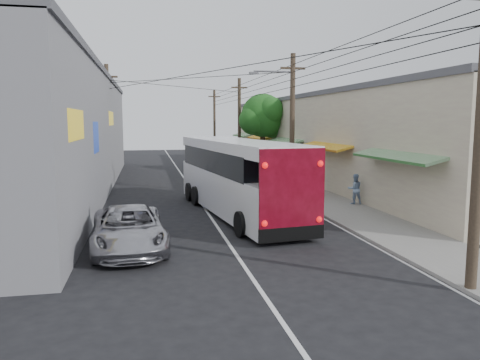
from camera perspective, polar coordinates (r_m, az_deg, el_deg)
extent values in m
plane|color=black|center=(13.10, 1.63, -12.07)|extent=(120.00, 120.00, 0.00)
cube|color=slate|center=(33.64, 4.76, -0.12)|extent=(3.00, 80.00, 0.12)
cube|color=beige|center=(36.76, 10.72, 4.99)|extent=(6.00, 40.00, 6.00)
cube|color=#4C4C51|center=(36.78, 10.83, 9.82)|extent=(6.20, 40.00, 0.30)
cube|color=#176819|center=(20.93, 18.78, 2.91)|extent=(1.39, 6.00, 0.46)
cube|color=orange|center=(28.12, 10.59, 4.16)|extent=(1.39, 6.00, 0.46)
cube|color=#176819|center=(35.66, 5.78, 4.86)|extent=(1.39, 6.00, 0.46)
cube|color=orange|center=(43.36, 2.65, 5.29)|extent=(1.39, 6.00, 0.46)
cube|color=#176819|center=(51.16, 0.47, 5.58)|extent=(1.39, 6.00, 0.46)
cube|color=slate|center=(30.60, -22.21, 5.11)|extent=(7.00, 36.00, 7.00)
cube|color=#4C4C51|center=(30.71, -22.53, 11.83)|extent=(7.20, 36.00, 0.30)
cube|color=yellow|center=(16.21, -19.49, 6.35)|extent=(0.12, 3.50, 1.00)
cube|color=#1433A5|center=(22.18, -17.27, 5.00)|extent=(0.12, 2.20, 1.40)
cube|color=yellow|center=(32.13, -15.52, 7.24)|extent=(0.12, 4.00, 0.90)
cylinder|color=#473828|center=(12.85, 27.23, 4.97)|extent=(0.28, 0.28, 8.00)
cylinder|color=#473828|center=(26.30, 6.37, 6.44)|extent=(0.28, 0.28, 8.00)
cube|color=#473828|center=(26.45, 6.47, 13.38)|extent=(1.40, 0.12, 0.12)
cylinder|color=#473828|center=(40.84, -0.08, 6.72)|extent=(0.28, 0.28, 8.00)
cube|color=#473828|center=(40.94, -0.08, 11.21)|extent=(1.40, 0.12, 0.12)
cylinder|color=#473828|center=(55.63, -3.13, 6.83)|extent=(0.28, 0.28, 8.00)
cube|color=#473828|center=(55.70, -3.15, 10.12)|extent=(1.40, 0.12, 0.12)
cylinder|color=#473828|center=(32.14, -15.76, 6.34)|extent=(0.28, 0.28, 8.00)
cube|color=#473828|center=(32.27, -15.96, 12.03)|extent=(1.40, 0.12, 0.12)
cylinder|color=#59595E|center=(26.12, 4.10, 13.05)|extent=(2.20, 0.10, 0.10)
cube|color=#59595E|center=(25.84, 1.69, 12.90)|extent=(0.50, 0.18, 0.12)
cylinder|color=#3F2B19|center=(39.31, 2.78, 3.78)|extent=(0.44, 0.44, 4.00)
sphere|color=#1D4E15|center=(39.24, 2.81, 7.87)|extent=(3.60, 3.60, 3.60)
sphere|color=#1D4E15|center=(40.08, 3.99, 6.99)|extent=(2.60, 2.60, 2.60)
sphere|color=#1D4E15|center=(38.64, 1.65, 7.29)|extent=(2.40, 2.40, 2.40)
sphere|color=#1D4E15|center=(38.39, 3.77, 8.47)|extent=(2.20, 2.20, 2.20)
sphere|color=#1D4E15|center=(40.05, 2.07, 8.14)|extent=(2.00, 2.00, 2.00)
cube|color=white|center=(21.68, -0.38, -1.27)|extent=(4.02, 12.06, 1.87)
cube|color=black|center=(21.99, -0.79, 2.47)|extent=(3.78, 10.11, 0.99)
cube|color=white|center=(21.47, -0.38, 4.20)|extent=(4.02, 12.06, 0.49)
cube|color=maroon|center=(16.10, 6.40, -1.24)|extent=(2.43, 0.40, 2.86)
cube|color=black|center=(16.40, 6.33, -6.53)|extent=(2.46, 0.43, 0.49)
sphere|color=red|center=(15.86, 3.00, -5.32)|extent=(0.22, 0.22, 0.22)
sphere|color=red|center=(16.73, 9.61, -4.75)|extent=(0.22, 0.22, 0.22)
sphere|color=red|center=(15.56, 3.04, 1.79)|extent=(0.22, 0.22, 0.22)
sphere|color=red|center=(16.44, 9.75, 1.99)|extent=(0.22, 0.22, 0.22)
cylinder|color=black|center=(17.55, 0.14, -5.41)|extent=(0.42, 1.02, 0.99)
cylinder|color=black|center=(18.49, 7.41, -4.83)|extent=(0.42, 1.02, 0.99)
cylinder|color=black|center=(24.25, -5.38, -1.93)|extent=(0.42, 1.02, 0.99)
cylinder|color=black|center=(24.94, 0.13, -1.65)|extent=(0.42, 1.02, 0.99)
cylinder|color=black|center=(25.67, -6.16, -1.44)|extent=(0.42, 1.02, 0.99)
cylinder|color=black|center=(26.32, -0.92, -1.18)|extent=(0.42, 1.02, 0.99)
imported|color=#B6B4BC|center=(16.27, -13.39, -5.81)|extent=(2.70, 5.30, 1.43)
imported|color=#96959D|center=(28.98, 3.49, 0.37)|extent=(2.50, 6.14, 1.78)
imported|color=#28282D|center=(33.08, 1.61, 1.10)|extent=(2.43, 4.98, 1.64)
imported|color=black|center=(39.76, -1.78, 2.11)|extent=(2.35, 5.13, 1.63)
imported|color=#D06E9C|center=(27.26, 8.90, -0.11)|extent=(0.66, 0.54, 1.56)
imported|color=#89A3C7|center=(24.54, 13.82, -1.07)|extent=(0.80, 0.66, 1.54)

